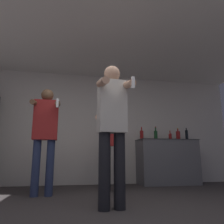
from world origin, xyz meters
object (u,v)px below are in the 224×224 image
Objects in this scene: person_woman_foreground at (112,124)px; person_spectator_back at (113,137)px; person_man_side at (45,131)px; bottle_amber_bourbon at (170,137)px; bottle_short_whiskey at (156,135)px; bottle_green_wine at (142,135)px; bottle_tall_gin at (187,135)px; bottle_dark_rum at (178,135)px.

person_spectator_back is (0.27, 1.34, -0.03)m from person_woman_foreground.
bottle_amber_bourbon is at bearing 22.37° from person_man_side.
person_spectator_back is at bearing -144.26° from bottle_short_whiskey.
bottle_green_wine is at bearing 45.35° from person_spectator_back.
person_woman_foreground is 1.37m from person_spectator_back.
person_man_side reaches higher than bottle_green_wine.
bottle_green_wine is 1.22m from person_spectator_back.
bottle_short_whiskey is 1.00× the size of bottle_tall_gin.
bottle_amber_bourbon is 0.13× the size of person_woman_foreground.
person_woman_foreground is (-1.12, -2.20, -0.11)m from bottle_green_wine.
bottle_amber_bourbon is 0.13× the size of person_man_side.
bottle_dark_rum is at bearing 26.04° from person_spectator_back.
bottle_tall_gin is (0.79, 0.00, 0.01)m from bottle_short_whiskey.
bottle_dark_rum is at bearing 47.42° from person_woman_foreground.
bottle_amber_bourbon is 0.71m from bottle_green_wine.
person_man_side is (-2.73, -1.12, -0.06)m from bottle_amber_bourbon.
bottle_short_whiskey is 2.65m from person_woman_foreground.
bottle_dark_rum is at bearing 0.00° from bottle_short_whiskey.
bottle_short_whiskey is at bearing 25.35° from person_man_side.
person_man_side reaches higher than person_spectator_back.
bottle_amber_bourbon is 0.14× the size of person_spectator_back.
person_man_side is (-2.94, -1.12, -0.09)m from bottle_dark_rum.
person_woman_foreground is (-2.25, -2.20, -0.13)m from bottle_tall_gin.
bottle_short_whiskey reaches higher than bottle_dark_rum.
person_woman_foreground reaches higher than person_spectator_back.
bottle_dark_rum is 0.92× the size of bottle_short_whiskey.
bottle_amber_bourbon is at bearing 50.44° from person_woman_foreground.
bottle_tall_gin is 3.15m from person_woman_foreground.
bottle_short_whiskey is at bearing -180.00° from bottle_amber_bourbon.
bottle_dark_rum is at bearing 180.00° from bottle_tall_gin.
person_man_side reaches higher than bottle_amber_bourbon.
bottle_tall_gin is at bearing 0.00° from bottle_short_whiskey.
person_man_side is at bearing 130.19° from person_woman_foreground.
bottle_dark_rum is at bearing 0.00° from bottle_amber_bourbon.
bottle_green_wine is 2.47m from person_woman_foreground.
person_man_side is (-0.91, 1.08, 0.03)m from person_woman_foreground.
bottle_green_wine is 0.17× the size of person_woman_foreground.
bottle_tall_gin is 0.18× the size of person_man_side.
bottle_green_wine is 0.17× the size of person_man_side.
bottle_tall_gin is (0.43, -0.00, 0.05)m from bottle_amber_bourbon.
person_woman_foreground is at bearing -49.81° from person_man_side.
person_spectator_back is at bearing -134.65° from bottle_green_wine.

